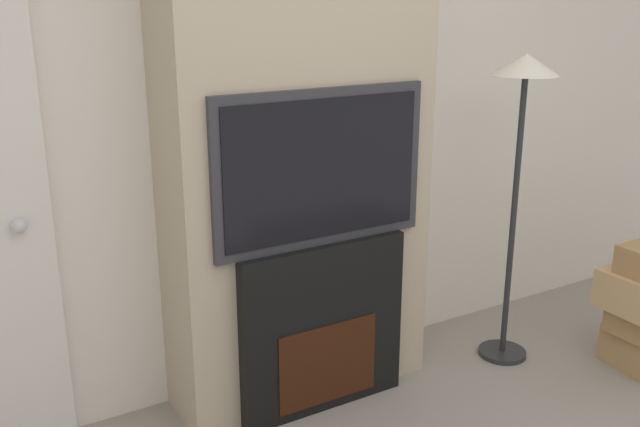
{
  "coord_description": "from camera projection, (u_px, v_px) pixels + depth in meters",
  "views": [
    {
      "loc": [
        -1.48,
        -0.86,
        1.82
      ],
      "look_at": [
        0.0,
        1.63,
        0.92
      ],
      "focal_mm": 40.0,
      "sensor_mm": 36.0,
      "label": 1
    }
  ],
  "objects": [
    {
      "name": "floor_lamp",
      "position": [
        522.0,
        120.0,
        3.38
      ],
      "size": [
        0.31,
        0.31,
        1.55
      ],
      "color": "#262628",
      "rests_on": "ground_plane"
    },
    {
      "name": "fireplace",
      "position": [
        320.0,
        326.0,
        3.19
      ],
      "size": [
        0.8,
        0.15,
        0.79
      ],
      "color": "black",
      "rests_on": "ground_plane"
    },
    {
      "name": "wall_back",
      "position": [
        275.0,
        101.0,
        3.24
      ],
      "size": [
        6.0,
        0.06,
        2.7
      ],
      "color": "silver",
      "rests_on": "ground_plane"
    },
    {
      "name": "television",
      "position": [
        320.0,
        168.0,
        2.97
      ],
      "size": [
        0.99,
        0.07,
        0.67
      ],
      "color": "#2D2D33",
      "rests_on": "fireplace"
    },
    {
      "name": "chimney_breast",
      "position": [
        298.0,
        107.0,
        3.06
      ],
      "size": [
        1.2,
        0.37,
        2.7
      ],
      "color": "tan",
      "rests_on": "ground_plane"
    }
  ]
}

